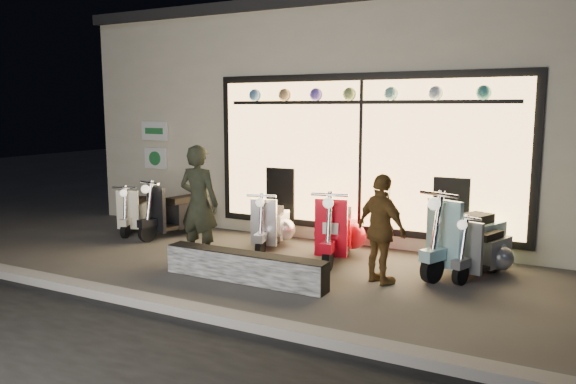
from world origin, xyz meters
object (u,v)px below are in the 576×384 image
graffiti_barrier (245,267)px  scooter_silver (272,225)px  scooter_red (338,230)px  woman (382,229)px  man (199,203)px

graffiti_barrier → scooter_silver: bearing=108.4°
scooter_red → woman: (1.02, -0.97, 0.30)m
scooter_silver → scooter_red: (1.23, -0.10, 0.05)m
graffiti_barrier → woman: (1.64, 0.77, 0.53)m
scooter_silver → scooter_red: bearing=-18.4°
woman → man: bearing=33.0°
scooter_silver → woman: size_ratio=0.90×
graffiti_barrier → scooter_red: scooter_red is taller
graffiti_barrier → scooter_red: bearing=70.4°
scooter_silver → man: 1.47m
man → woman: man is taller
graffiti_barrier → scooter_red: size_ratio=1.58×
man → graffiti_barrier: bearing=151.1°
scooter_silver → man: bearing=-127.6°
scooter_silver → man: man is taller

